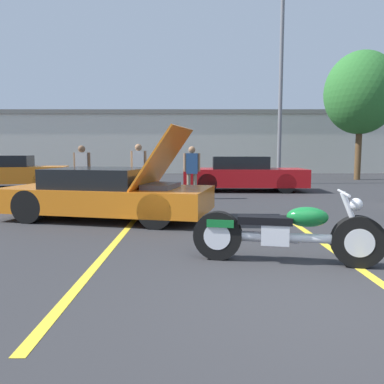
{
  "coord_description": "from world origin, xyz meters",
  "views": [
    {
      "loc": [
        -1.25,
        -3.44,
        1.46
      ],
      "look_at": [
        -1.25,
        2.74,
        0.8
      ],
      "focal_mm": 35.0,
      "sensor_mm": 36.0,
      "label": 1
    }
  ],
  "objects_px": {
    "show_car_hood_open": "(108,193)",
    "spectator_near_motorcycle": "(192,168)",
    "light_pole": "(282,82)",
    "motorcycle": "(285,233)",
    "parked_car_mid_row": "(243,174)",
    "spectator_far_lot": "(82,168)",
    "tree_background": "(361,93)",
    "spectator_by_show_car": "(139,165)",
    "parked_car_left_row": "(9,172)"
  },
  "relations": [
    {
      "from": "show_car_hood_open",
      "to": "spectator_near_motorcycle",
      "type": "xyz_separation_m",
      "value": [
        1.83,
        3.52,
        0.42
      ]
    },
    {
      "from": "light_pole",
      "to": "motorcycle",
      "type": "xyz_separation_m",
      "value": [
        -2.9,
        -12.64,
        -4.26
      ]
    },
    {
      "from": "show_car_hood_open",
      "to": "spectator_near_motorcycle",
      "type": "height_order",
      "value": "show_car_hood_open"
    },
    {
      "from": "motorcycle",
      "to": "parked_car_mid_row",
      "type": "bearing_deg",
      "value": 97.22
    },
    {
      "from": "motorcycle",
      "to": "parked_car_mid_row",
      "type": "distance_m",
      "value": 9.37
    },
    {
      "from": "motorcycle",
      "to": "spectator_far_lot",
      "type": "distance_m",
      "value": 8.15
    },
    {
      "from": "spectator_near_motorcycle",
      "to": "parked_car_mid_row",
      "type": "bearing_deg",
      "value": 52.0
    },
    {
      "from": "tree_background",
      "to": "motorcycle",
      "type": "relative_size",
      "value": 2.76
    },
    {
      "from": "tree_background",
      "to": "spectator_by_show_car",
      "type": "bearing_deg",
      "value": -144.02
    },
    {
      "from": "tree_background",
      "to": "parked_car_mid_row",
      "type": "distance_m",
      "value": 9.9
    },
    {
      "from": "light_pole",
      "to": "spectator_by_show_car",
      "type": "distance_m",
      "value": 8.61
    },
    {
      "from": "parked_car_left_row",
      "to": "spectator_far_lot",
      "type": "distance_m",
      "value": 5.96
    },
    {
      "from": "tree_background",
      "to": "parked_car_mid_row",
      "type": "xyz_separation_m",
      "value": [
        -6.92,
        -5.88,
        -3.93
      ]
    },
    {
      "from": "motorcycle",
      "to": "spectator_by_show_car",
      "type": "xyz_separation_m",
      "value": [
        -2.98,
        7.5,
        0.63
      ]
    },
    {
      "from": "show_car_hood_open",
      "to": "spectator_by_show_car",
      "type": "bearing_deg",
      "value": 101.56
    },
    {
      "from": "spectator_by_show_car",
      "to": "spectator_near_motorcycle",
      "type": "bearing_deg",
      "value": -20.53
    },
    {
      "from": "motorcycle",
      "to": "spectator_by_show_car",
      "type": "distance_m",
      "value": 8.1
    },
    {
      "from": "tree_background",
      "to": "motorcycle",
      "type": "distance_m",
      "value": 17.53
    },
    {
      "from": "parked_car_left_row",
      "to": "spectator_by_show_car",
      "type": "height_order",
      "value": "spectator_by_show_car"
    },
    {
      "from": "light_pole",
      "to": "parked_car_mid_row",
      "type": "relative_size",
      "value": 1.87
    },
    {
      "from": "show_car_hood_open",
      "to": "parked_car_mid_row",
      "type": "relative_size",
      "value": 1.04
    },
    {
      "from": "show_car_hood_open",
      "to": "parked_car_mid_row",
      "type": "height_order",
      "value": "show_car_hood_open"
    },
    {
      "from": "light_pole",
      "to": "show_car_hood_open",
      "type": "bearing_deg",
      "value": -122.61
    },
    {
      "from": "parked_car_mid_row",
      "to": "spectator_far_lot",
      "type": "relative_size",
      "value": 2.74
    },
    {
      "from": "tree_background",
      "to": "parked_car_left_row",
      "type": "relative_size",
      "value": 1.39
    },
    {
      "from": "parked_car_left_row",
      "to": "spectator_near_motorcycle",
      "type": "xyz_separation_m",
      "value": [
        7.68,
        -3.98,
        0.34
      ]
    },
    {
      "from": "tree_background",
      "to": "spectator_near_motorcycle",
      "type": "height_order",
      "value": "tree_background"
    },
    {
      "from": "spectator_near_motorcycle",
      "to": "tree_background",
      "type": "bearing_deg",
      "value": 43.33
    },
    {
      "from": "light_pole",
      "to": "spectator_far_lot",
      "type": "distance_m",
      "value": 10.25
    },
    {
      "from": "motorcycle",
      "to": "show_car_hood_open",
      "type": "height_order",
      "value": "show_car_hood_open"
    },
    {
      "from": "spectator_by_show_car",
      "to": "spectator_far_lot",
      "type": "xyz_separation_m",
      "value": [
        -1.63,
        -0.8,
        -0.04
      ]
    },
    {
      "from": "spectator_by_show_car",
      "to": "spectator_far_lot",
      "type": "relative_size",
      "value": 1.04
    },
    {
      "from": "parked_car_left_row",
      "to": "spectator_near_motorcycle",
      "type": "distance_m",
      "value": 8.65
    },
    {
      "from": "motorcycle",
      "to": "spectator_far_lot",
      "type": "xyz_separation_m",
      "value": [
        -4.61,
        6.7,
        0.59
      ]
    },
    {
      "from": "show_car_hood_open",
      "to": "spectator_near_motorcycle",
      "type": "bearing_deg",
      "value": 75.11
    },
    {
      "from": "tree_background",
      "to": "motorcycle",
      "type": "bearing_deg",
      "value": -116.68
    },
    {
      "from": "parked_car_mid_row",
      "to": "tree_background",
      "type": "bearing_deg",
      "value": 42.4
    },
    {
      "from": "light_pole",
      "to": "parked_car_left_row",
      "type": "bearing_deg",
      "value": -171.27
    },
    {
      "from": "spectator_by_show_car",
      "to": "light_pole",
      "type": "bearing_deg",
      "value": 41.14
    },
    {
      "from": "tree_background",
      "to": "spectator_far_lot",
      "type": "relative_size",
      "value": 4.02
    },
    {
      "from": "spectator_far_lot",
      "to": "light_pole",
      "type": "bearing_deg",
      "value": 38.33
    },
    {
      "from": "motorcycle",
      "to": "spectator_near_motorcycle",
      "type": "xyz_separation_m",
      "value": [
        -1.23,
        6.84,
        0.58
      ]
    },
    {
      "from": "motorcycle",
      "to": "parked_car_left_row",
      "type": "bearing_deg",
      "value": 141.07
    },
    {
      "from": "parked_car_left_row",
      "to": "motorcycle",
      "type": "bearing_deg",
      "value": -62.05
    },
    {
      "from": "spectator_by_show_car",
      "to": "parked_car_mid_row",
      "type": "bearing_deg",
      "value": 26.38
    },
    {
      "from": "show_car_hood_open",
      "to": "parked_car_mid_row",
      "type": "bearing_deg",
      "value": 70.45
    },
    {
      "from": "spectator_near_motorcycle",
      "to": "spectator_far_lot",
      "type": "bearing_deg",
      "value": -177.55
    },
    {
      "from": "parked_car_left_row",
      "to": "light_pole",
      "type": "bearing_deg",
      "value": -2.75
    },
    {
      "from": "show_car_hood_open",
      "to": "spectator_by_show_car",
      "type": "distance_m",
      "value": 4.2
    },
    {
      "from": "parked_car_mid_row",
      "to": "show_car_hood_open",
      "type": "bearing_deg",
      "value": -120.08
    }
  ]
}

